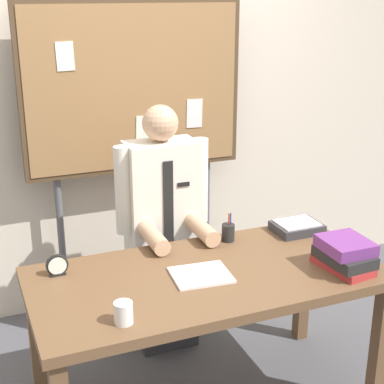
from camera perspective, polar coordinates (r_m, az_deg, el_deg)
back_wall at (r=3.85m, az=-6.47°, el=8.52°), size 6.40×0.08×2.70m
desk at (r=2.89m, az=1.49°, el=-9.42°), size 1.70×0.82×0.76m
person at (r=3.42m, az=-2.85°, el=-4.50°), size 0.55×0.56×1.46m
bulletin_board at (r=3.64m, az=-5.63°, el=9.59°), size 1.38×0.09×2.00m
book_stack at (r=2.95m, az=14.61°, el=-5.89°), size 0.22×0.31×0.15m
open_notebook at (r=2.81m, az=0.88°, el=-8.08°), size 0.29×0.26×0.01m
desk_clock at (r=2.88m, az=-12.99°, el=-7.03°), size 0.11×0.04×0.11m
coffee_mug at (r=2.45m, az=-6.68°, el=-11.59°), size 0.08×0.08×0.09m
pen_holder at (r=3.18m, az=3.54°, el=-3.94°), size 0.07×0.07×0.16m
paper_tray at (r=3.35m, az=10.17°, el=-3.38°), size 0.26×0.20×0.06m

